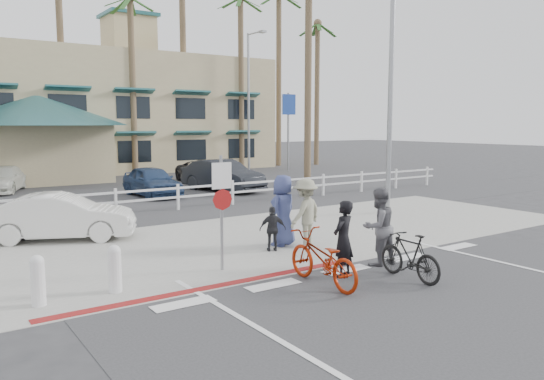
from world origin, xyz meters
TOP-DOWN VIEW (x-y plane):
  - ground at (0.00, 0.00)m, footprint 140.00×140.00m
  - bike_path at (0.00, -2.00)m, footprint 12.00×16.00m
  - sidewalk_plaza at (0.00, 4.50)m, footprint 22.00×7.00m
  - cross_street at (0.00, 8.50)m, footprint 40.00×5.00m
  - parking_lot at (0.00, 18.00)m, footprint 50.00×16.00m
  - curb_red at (-3.00, 1.20)m, footprint 7.00×0.25m
  - rail_fence at (0.50, 10.50)m, footprint 29.40×0.16m
  - building at (2.00, 31.00)m, footprint 28.00×16.00m
  - sign_post at (-2.30, 2.20)m, footprint 0.50×0.10m
  - bollard_0 at (-4.80, 2.00)m, footprint 0.26×0.26m
  - bollard_1 at (-6.20, 2.00)m, footprint 0.26×0.26m
  - streetlight_0 at (6.50, 5.50)m, footprint 0.60×2.00m
  - streetlight_1 at (12.00, 24.00)m, footprint 0.60×2.00m
  - info_sign at (14.00, 22.00)m, footprint 1.20×0.16m
  - palm_4 at (0.00, 26.00)m, footprint 4.00×4.00m
  - palm_5 at (4.00, 25.00)m, footprint 4.00×4.00m
  - palm_6 at (8.00, 26.00)m, footprint 4.00×4.00m
  - palm_7 at (12.00, 25.00)m, footprint 4.00×4.00m
  - palm_8 at (16.00, 26.00)m, footprint 4.00×4.00m
  - palm_9 at (19.00, 25.00)m, footprint 4.00×4.00m
  - palm_11 at (11.00, 16.00)m, footprint 4.00×4.00m
  - bike_red at (-1.16, 0.06)m, footprint 0.78×2.12m
  - rider_red at (-0.39, 0.28)m, footprint 0.71×0.59m
  - bike_black at (0.63, -0.67)m, footprint 0.55×1.70m
  - rider_black at (0.93, 0.55)m, footprint 0.90×0.71m
  - pedestrian_a at (0.69, 2.99)m, footprint 1.35×1.05m
  - pedestrian_child at (-0.35, 3.03)m, footprint 0.74×0.57m
  - pedestrian_b at (0.26, 3.41)m, footprint 1.11×0.93m
  - car_white_sedan at (-4.52, 7.54)m, footprint 4.25×2.94m
  - lot_car_2 at (1.07, 14.80)m, footprint 1.69×4.05m
  - lot_car_3 at (4.63, 14.61)m, footprint 2.57×4.88m
  - lot_car_4 at (-4.35, 20.38)m, footprint 3.15×4.56m
  - lot_car_5 at (5.59, 18.57)m, footprint 2.35×4.48m

SIDE VIEW (x-z plane):
  - ground at x=0.00m, z-range 0.00..0.00m
  - parking_lot at x=0.00m, z-range 0.00..0.01m
  - bike_path at x=0.00m, z-range 0.00..0.01m
  - cross_street at x=0.00m, z-range 0.00..0.01m
  - sidewalk_plaza at x=0.00m, z-range 0.00..0.01m
  - curb_red at x=-3.00m, z-range 0.00..0.02m
  - bollard_0 at x=-4.80m, z-range 0.00..0.95m
  - bollard_1 at x=-6.20m, z-range 0.00..0.95m
  - rail_fence at x=0.50m, z-range 0.00..1.00m
  - bike_black at x=0.63m, z-range 0.00..1.01m
  - bike_red at x=-1.16m, z-range 0.00..1.11m
  - pedestrian_child at x=-0.35m, z-range 0.00..1.18m
  - lot_car_5 at x=5.59m, z-range 0.00..1.20m
  - lot_car_4 at x=-4.35m, z-range 0.00..1.23m
  - car_white_sedan at x=-4.52m, z-range 0.00..1.33m
  - lot_car_2 at x=1.07m, z-range 0.00..1.37m
  - lot_car_3 at x=4.63m, z-range 0.00..1.53m
  - rider_red at x=-0.39m, z-range 0.00..1.66m
  - rider_black at x=0.93m, z-range 0.00..1.82m
  - pedestrian_a at x=0.69m, z-range 0.00..1.84m
  - pedestrian_b at x=0.26m, z-range 0.00..1.93m
  - sign_post at x=-2.30m, z-range 0.00..2.90m
  - info_sign at x=14.00m, z-range 0.00..5.60m
  - streetlight_0 at x=6.50m, z-range 0.00..9.00m
  - streetlight_1 at x=12.00m, z-range 0.00..9.50m
  - building at x=2.00m, z-range 0.00..11.30m
  - palm_5 at x=4.00m, z-range 0.00..13.00m
  - palm_9 at x=19.00m, z-range 0.00..13.00m
  - palm_7 at x=12.00m, z-range 0.00..14.00m
  - palm_11 at x=11.00m, z-range 0.00..14.00m
  - palm_4 at x=0.00m, z-range 0.00..15.00m
  - palm_8 at x=16.00m, z-range 0.00..15.00m
  - palm_6 at x=8.00m, z-range 0.00..17.00m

